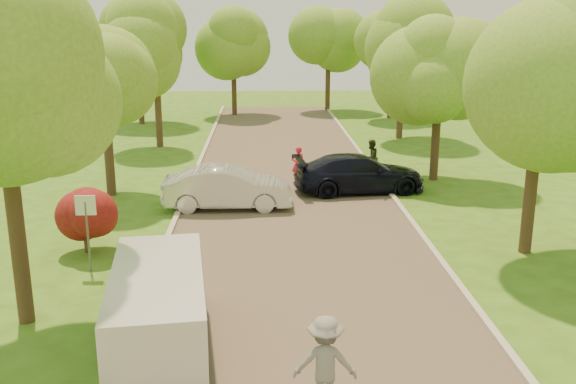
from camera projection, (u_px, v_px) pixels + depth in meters
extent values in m
plane|color=#365F16|center=(311.00, 336.00, 14.11)|extent=(100.00, 100.00, 0.00)
cube|color=#4C4438|center=(293.00, 224.00, 21.82)|extent=(8.00, 60.00, 0.01)
cube|color=#B2AD9E|center=(173.00, 224.00, 21.65)|extent=(0.18, 60.00, 0.12)
cube|color=#B2AD9E|center=(411.00, 221.00, 21.97)|extent=(0.18, 60.00, 0.12)
cylinder|color=#59595E|center=(88.00, 237.00, 17.47)|extent=(0.06, 0.06, 2.00)
cube|color=white|center=(85.00, 205.00, 17.24)|extent=(0.55, 0.04, 0.55)
cylinder|color=#382619|center=(86.00, 241.00, 19.07)|extent=(0.12, 0.12, 0.70)
sphere|color=#590F0F|center=(84.00, 217.00, 18.87)|extent=(1.70, 1.70, 1.70)
cylinder|color=#382619|center=(19.00, 248.00, 14.34)|extent=(0.36, 0.36, 3.60)
sphere|color=#528A25|center=(2.00, 106.00, 13.51)|extent=(4.60, 4.60, 4.60)
sphere|color=#528A25|center=(32.00, 72.00, 13.36)|extent=(3.45, 3.45, 3.45)
cylinder|color=#382619|center=(109.00, 156.00, 24.99)|extent=(0.36, 0.36, 3.15)
sphere|color=#528A25|center=(104.00, 83.00, 24.25)|extent=(4.20, 4.20, 4.20)
sphere|color=#528A25|center=(119.00, 66.00, 24.11)|extent=(3.15, 3.15, 3.15)
cylinder|color=#382619|center=(158.00, 112.00, 34.57)|extent=(0.36, 0.36, 3.83)
sphere|color=#528A25|center=(155.00, 48.00, 33.69)|extent=(4.80, 4.80, 4.80)
sphere|color=#528A25|center=(168.00, 34.00, 33.53)|extent=(3.60, 3.60, 3.60)
cylinder|color=#382619|center=(531.00, 190.00, 18.70)|extent=(0.36, 0.36, 3.83)
sphere|color=#528A25|center=(543.00, 72.00, 17.81)|extent=(5.00, 5.00, 5.00)
sphere|color=#528A25|center=(572.00, 44.00, 17.65)|extent=(3.75, 3.75, 3.75)
cylinder|color=#382619|center=(435.00, 141.00, 27.43)|extent=(0.36, 0.36, 3.38)
sphere|color=#528A25|center=(440.00, 70.00, 26.64)|extent=(4.40, 4.40, 4.40)
sphere|color=#528A25|center=(457.00, 54.00, 26.50)|extent=(3.30, 3.30, 3.30)
cylinder|color=#382619|center=(400.00, 104.00, 37.01)|extent=(0.36, 0.36, 4.05)
sphere|color=#528A25|center=(403.00, 40.00, 36.07)|extent=(5.20, 5.20, 5.20)
sphere|color=#528A25|center=(418.00, 26.00, 35.90)|extent=(3.90, 3.90, 3.90)
cylinder|color=#382619|center=(140.00, 97.00, 42.22)|extent=(0.36, 0.36, 3.60)
sphere|color=#528A25|center=(137.00, 45.00, 41.35)|extent=(5.00, 5.00, 5.00)
sphere|color=#528A25|center=(148.00, 33.00, 41.19)|extent=(3.75, 3.75, 3.75)
cylinder|color=#382619|center=(390.00, 91.00, 44.79)|extent=(0.36, 0.36, 3.83)
sphere|color=#528A25|center=(393.00, 40.00, 43.90)|extent=(5.00, 5.00, 5.00)
sphere|color=#528A25|center=(404.00, 29.00, 43.74)|extent=(3.75, 3.75, 3.75)
cylinder|color=#382619|center=(234.00, 91.00, 46.34)|extent=(0.36, 0.36, 3.38)
sphere|color=#528A25|center=(233.00, 47.00, 45.53)|extent=(4.80, 4.80, 4.80)
sphere|color=#528A25|center=(243.00, 37.00, 45.37)|extent=(3.60, 3.60, 3.60)
cylinder|color=#382619|center=(328.00, 87.00, 48.52)|extent=(0.36, 0.36, 3.60)
sphere|color=#528A25|center=(328.00, 42.00, 47.66)|extent=(5.00, 5.00, 5.00)
sphere|color=#528A25|center=(339.00, 32.00, 47.50)|extent=(3.75, 3.75, 3.75)
cube|color=silver|center=(158.00, 309.00, 13.21)|extent=(2.41, 4.87, 1.61)
cube|color=black|center=(160.00, 339.00, 13.39)|extent=(2.44, 4.97, 0.29)
cube|color=black|center=(158.00, 286.00, 13.34)|extent=(2.27, 3.52, 0.54)
cylinder|color=black|center=(112.00, 381.00, 11.76)|extent=(0.31, 0.67, 0.64)
cylinder|color=black|center=(203.00, 373.00, 12.02)|extent=(0.31, 0.67, 0.64)
cylinder|color=black|center=(125.00, 308.00, 14.74)|extent=(0.31, 0.67, 0.64)
cylinder|color=black|center=(198.00, 303.00, 15.00)|extent=(0.31, 0.67, 0.64)
imported|color=silver|center=(228.00, 188.00, 23.45)|extent=(4.70, 1.64, 1.55)
imported|color=black|center=(359.00, 173.00, 25.72)|extent=(5.45, 2.73, 1.52)
imported|color=gray|center=(325.00, 363.00, 11.12)|extent=(1.16, 0.72, 1.73)
imported|color=red|center=(298.00, 165.00, 27.17)|extent=(0.63, 0.47, 1.56)
imported|color=#2E321E|center=(371.00, 158.00, 28.42)|extent=(0.99, 0.97, 1.61)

